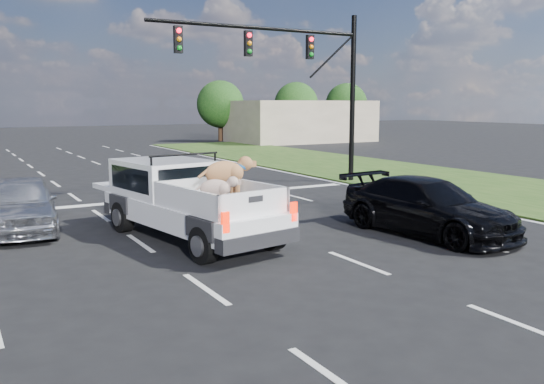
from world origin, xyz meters
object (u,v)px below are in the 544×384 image
Objects in this scene: pickup_truck at (186,199)px; black_coupe at (428,207)px; silver_sedan at (21,204)px; traffic_signal at (306,69)px.

pickup_truck reaches higher than black_coupe.
silver_sedan reaches higher than black_coupe.
pickup_truck is at bearing -32.43° from silver_sedan.
black_coupe is at bearing -35.44° from pickup_truck.
traffic_signal reaches higher than pickup_truck.
black_coupe is at bearing -103.38° from traffic_signal.
silver_sedan is at bearing 142.55° from black_coupe.
traffic_signal is 1.83× the size of black_coupe.
black_coupe is (5.55, -2.69, -0.28)m from pickup_truck.
pickup_truck is (-7.75, -6.54, -3.72)m from traffic_signal.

